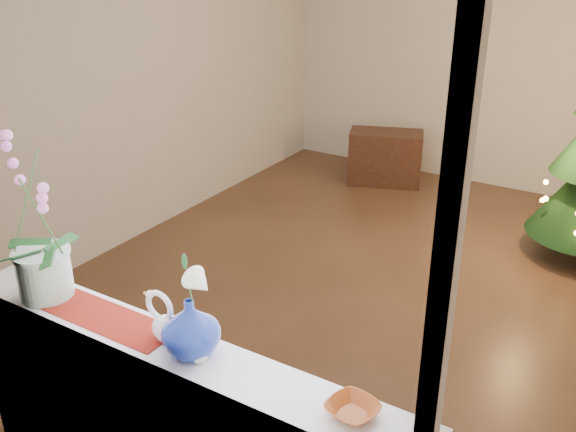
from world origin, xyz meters
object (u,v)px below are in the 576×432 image
at_px(blue_vase, 190,324).
at_px(orchid_pot, 35,220).
at_px(paperweight, 199,354).
at_px(swan, 170,320).
at_px(amber_dish, 352,410).
at_px(side_table, 385,158).

bearing_deg(blue_vase, orchid_pot, -179.59).
relative_size(blue_vase, paperweight, 3.79).
distance_m(orchid_pot, swan, 0.76).
bearing_deg(amber_dish, paperweight, -175.88).
bearing_deg(orchid_pot, swan, 1.73).
relative_size(orchid_pot, side_table, 1.01).
bearing_deg(swan, paperweight, -21.16).
height_order(blue_vase, side_table, blue_vase).
distance_m(blue_vase, paperweight, 0.12).
xyz_separation_m(swan, amber_dish, (0.80, 0.00, -0.08)).
xyz_separation_m(blue_vase, side_table, (-1.07, 4.33, -0.78)).
bearing_deg(orchid_pot, blue_vase, 0.41).
bearing_deg(orchid_pot, paperweight, -1.44).
relative_size(swan, side_table, 0.33).
xyz_separation_m(blue_vase, paperweight, (0.06, -0.03, -0.10)).
distance_m(swan, side_table, 4.48).
relative_size(swan, amber_dish, 1.65).
height_order(orchid_pot, side_table, orchid_pot).
height_order(swan, side_table, swan).
height_order(swan, paperweight, swan).
relative_size(paperweight, amber_dish, 0.49).
bearing_deg(swan, orchid_pot, 174.53).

